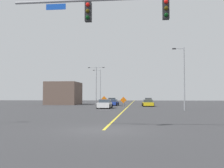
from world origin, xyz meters
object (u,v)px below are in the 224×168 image
at_px(street_lamp_near_right, 183,76).
at_px(car_yellow_far, 148,103).
at_px(car_blue_passing, 112,103).
at_px(car_orange_near, 148,101).
at_px(car_white_distant, 105,104).
at_px(car_black_approaching, 112,101).
at_px(street_lamp_mid_left, 96,82).
at_px(construction_sign_left_lane, 123,101).
at_px(traffic_signal_assembly, 167,23).
at_px(street_lamp_mid_right, 100,85).
at_px(construction_sign_median_near, 104,99).

relative_size(street_lamp_near_right, car_yellow_far, 1.74).
bearing_deg(street_lamp_near_right, car_blue_passing, 123.88).
bearing_deg(car_orange_near, car_white_distant, -104.10).
bearing_deg(car_black_approaching, car_yellow_far, -64.46).
height_order(street_lamp_near_right, car_black_approaching, street_lamp_near_right).
distance_m(street_lamp_mid_left, construction_sign_left_lane, 14.33).
height_order(street_lamp_mid_left, car_blue_passing, street_lamp_mid_left).
bearing_deg(street_lamp_near_right, car_yellow_far, 107.40).
distance_m(traffic_signal_assembly, street_lamp_mid_right, 56.63).
xyz_separation_m(construction_sign_median_near, car_yellow_far, (8.81, -6.76, -0.58)).
bearing_deg(traffic_signal_assembly, construction_sign_median_near, 102.33).
bearing_deg(car_white_distant, construction_sign_left_lane, 68.88).
distance_m(construction_sign_left_lane, car_white_distant, 6.71).
height_order(street_lamp_mid_left, construction_sign_left_lane, street_lamp_mid_left).
bearing_deg(street_lamp_mid_left, traffic_signal_assembly, -75.76).
bearing_deg(car_white_distant, construction_sign_median_near, 98.14).
height_order(street_lamp_mid_right, car_white_distant, street_lamp_mid_right).
distance_m(construction_sign_median_near, car_orange_near, 18.06).
bearing_deg(car_black_approaching, car_orange_near, 27.70).
bearing_deg(car_white_distant, street_lamp_near_right, -23.87).
bearing_deg(street_lamp_mid_right, construction_sign_left_lane, -72.17).
bearing_deg(construction_sign_median_near, traffic_signal_assembly, -77.67).
relative_size(street_lamp_near_right, car_black_approaching, 2.06).
bearing_deg(car_yellow_far, traffic_signal_assembly, -90.23).
relative_size(car_orange_near, car_black_approaching, 1.11).
bearing_deg(car_blue_passing, car_orange_near, 68.12).
xyz_separation_m(car_orange_near, car_yellow_far, (-0.92, -21.96, -0.09)).
height_order(construction_sign_median_near, car_yellow_far, construction_sign_median_near).
xyz_separation_m(street_lamp_mid_right, car_orange_near, (13.03, -0.46, -4.33)).
height_order(construction_sign_median_near, car_blue_passing, construction_sign_median_near).
distance_m(street_lamp_mid_left, construction_sign_median_near, 5.48).
xyz_separation_m(car_orange_near, car_black_approaching, (-9.13, -4.79, 0.02)).
xyz_separation_m(construction_sign_left_lane, car_yellow_far, (4.25, 1.99, -0.49)).
relative_size(street_lamp_mid_right, street_lamp_near_right, 1.13).
xyz_separation_m(traffic_signal_assembly, car_orange_near, (1.06, 54.88, -4.94)).
xyz_separation_m(car_blue_passing, car_black_approaching, (-1.52, 14.14, 0.10)).
bearing_deg(street_lamp_near_right, car_orange_near, 95.14).
bearing_deg(car_white_distant, traffic_signal_assembly, -75.18).
bearing_deg(construction_sign_median_near, street_lamp_near_right, -56.88).
xyz_separation_m(traffic_signal_assembly, street_lamp_mid_right, (-11.97, 55.34, -0.61)).
relative_size(street_lamp_mid_left, car_blue_passing, 1.95).
height_order(street_lamp_mid_right, car_black_approaching, street_lamp_mid_right).
distance_m(street_lamp_near_right, construction_sign_median_near, 23.80).
bearing_deg(car_blue_passing, car_yellow_far, -24.38).
height_order(traffic_signal_assembly, car_orange_near, traffic_signal_assembly).
height_order(street_lamp_mid_left, car_yellow_far, street_lamp_mid_left).
xyz_separation_m(street_lamp_mid_left, street_lamp_mid_right, (-1.07, 12.41, 0.03)).
bearing_deg(street_lamp_mid_left, car_blue_passing, -58.10).
distance_m(street_lamp_mid_right, car_blue_passing, 20.61).
relative_size(car_orange_near, car_blue_passing, 1.01).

